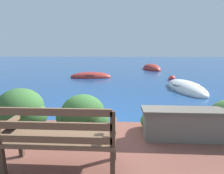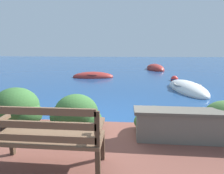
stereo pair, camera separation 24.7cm
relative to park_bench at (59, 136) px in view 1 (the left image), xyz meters
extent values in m
plane|color=navy|center=(0.22, 1.63, -0.70)|extent=(80.00, 80.00, 0.00)
cube|color=#433123|center=(-0.70, 0.26, -0.28)|extent=(0.06, 0.06, 0.40)
cube|color=#433123|center=(0.70, 0.26, -0.28)|extent=(0.06, 0.06, 0.40)
cube|color=#433123|center=(-0.70, -0.16, -0.28)|extent=(0.06, 0.06, 0.40)
cube|color=#433123|center=(0.70, -0.16, -0.28)|extent=(0.06, 0.06, 0.40)
cube|color=brown|center=(0.00, 0.05, -0.06)|extent=(1.46, 0.48, 0.05)
cube|color=brown|center=(0.00, -0.16, 0.05)|extent=(1.39, 0.04, 0.09)
cube|color=brown|center=(0.00, -0.16, 0.22)|extent=(1.39, 0.04, 0.09)
cube|color=brown|center=(0.00, -0.16, 0.40)|extent=(1.39, 0.04, 0.09)
cube|color=#433123|center=(0.70, -0.16, 0.19)|extent=(0.06, 0.04, 0.45)
cube|color=brown|center=(-0.70, 0.05, 0.15)|extent=(0.07, 0.43, 0.05)
cube|color=brown|center=(0.70, 0.05, 0.15)|extent=(0.07, 0.43, 0.05)
cube|color=#666056|center=(2.33, 0.93, -0.23)|extent=(2.20, 0.35, 0.51)
cube|color=#565249|center=(2.33, 0.93, 0.05)|extent=(2.31, 0.39, 0.06)
ellipsoid|color=#2D5628|center=(-1.29, 1.32, -0.08)|extent=(0.95, 0.86, 0.81)
ellipsoid|color=#2D5628|center=(-1.56, 1.39, -0.20)|extent=(0.72, 0.64, 0.57)
ellipsoid|color=#2D5628|center=(-1.06, 1.27, -0.22)|extent=(0.67, 0.60, 0.52)
ellipsoid|color=#2D5628|center=(0.05, 1.17, -0.12)|extent=(0.87, 0.78, 0.74)
ellipsoid|color=#2D5628|center=(-0.18, 1.24, -0.22)|extent=(0.65, 0.58, 0.52)
ellipsoid|color=#2D5628|center=(0.27, 1.13, -0.25)|extent=(0.61, 0.55, 0.48)
ellipsoid|color=#426B33|center=(1.59, 1.23, -0.22)|extent=(0.61, 0.55, 0.52)
ellipsoid|color=#426B33|center=(1.43, 1.28, -0.30)|extent=(0.46, 0.41, 0.37)
ellipsoid|color=#426B33|center=(1.75, 1.20, -0.32)|extent=(0.43, 0.38, 0.34)
ellipsoid|color=#426B33|center=(2.66, 1.22, -0.25)|extent=(0.60, 0.54, 0.48)
ellipsoid|color=silver|center=(3.76, 5.88, -0.65)|extent=(1.53, 3.14, 0.73)
torus|color=gray|center=(3.76, 5.88, -0.45)|extent=(1.30, 1.30, 0.07)
cube|color=#846647|center=(3.70, 6.32, -0.48)|extent=(0.92, 0.24, 0.04)
cube|color=#846647|center=(3.81, 5.50, -0.48)|extent=(0.92, 0.24, 0.04)
ellipsoid|color=#9E2D28|center=(-1.16, 9.15, -0.66)|extent=(2.72, 1.25, 0.65)
torus|color=brown|center=(-1.16, 9.15, -0.48)|extent=(1.14, 1.14, 0.07)
cube|color=#846647|center=(-0.76, 9.18, -0.51)|extent=(0.19, 0.83, 0.04)
cube|color=#846647|center=(-1.49, 9.12, -0.51)|extent=(0.19, 0.83, 0.04)
ellipsoid|color=#9E2D28|center=(3.61, 14.06, -0.64)|extent=(1.81, 3.22, 0.90)
torus|color=brown|center=(3.61, 14.06, -0.39)|extent=(1.49, 1.49, 0.07)
cube|color=#846647|center=(3.69, 13.61, -0.42)|extent=(1.03, 0.30, 0.04)
cube|color=#846647|center=(3.54, 14.43, -0.42)|extent=(1.03, 0.30, 0.04)
sphere|color=red|center=(3.87, 8.45, -0.63)|extent=(0.41, 0.41, 0.41)
torus|color=navy|center=(3.87, 8.45, -0.63)|extent=(0.46, 0.46, 0.05)
camera|label=1|loc=(0.79, -2.05, 1.11)|focal=28.00mm
camera|label=2|loc=(1.03, -2.03, 1.11)|focal=28.00mm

